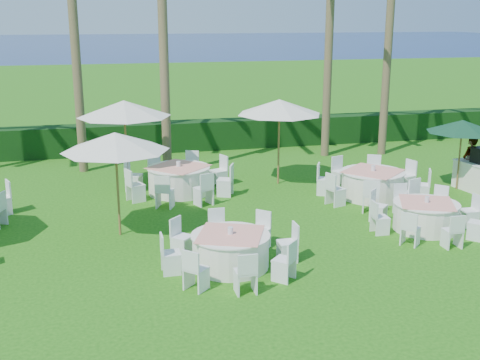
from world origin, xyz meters
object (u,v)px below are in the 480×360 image
at_px(umbrella_b, 115,142).
at_px(umbrella_green, 462,126).
at_px(banquet_table_e, 179,179).
at_px(umbrella_c, 124,109).
at_px(banquet_table_f, 372,183).
at_px(staff_person, 470,162).
at_px(banquet_table_b, 230,250).
at_px(banquet_table_c, 426,215).
at_px(umbrella_d, 279,107).

height_order(umbrella_b, umbrella_green, umbrella_b).
bearing_deg(banquet_table_e, umbrella_c, 155.89).
distance_m(banquet_table_f, staff_person, 3.65).
bearing_deg(umbrella_green, banquet_table_b, -152.91).
height_order(banquet_table_f, umbrella_b, umbrella_b).
xyz_separation_m(banquet_table_c, banquet_table_e, (-5.84, 4.90, 0.06)).
xyz_separation_m(banquet_table_c, umbrella_green, (3.02, 3.22, 1.68)).
relative_size(banquet_table_c, umbrella_c, 1.01).
distance_m(banquet_table_e, staff_person, 9.49).
bearing_deg(staff_person, banquet_table_e, -32.83).
relative_size(banquet_table_b, umbrella_c, 1.05).
bearing_deg(banquet_table_b, staff_person, 26.61).
height_order(banquet_table_c, umbrella_b, umbrella_b).
bearing_deg(banquet_table_f, umbrella_d, 136.41).
height_order(umbrella_d, staff_person, umbrella_d).
height_order(banquet_table_e, banquet_table_f, banquet_table_e).
height_order(banquet_table_e, staff_person, staff_person).
xyz_separation_m(umbrella_c, umbrella_green, (10.42, -2.39, -0.58)).
height_order(banquet_table_b, staff_person, staff_person).
bearing_deg(umbrella_d, umbrella_b, -145.43).
relative_size(umbrella_b, umbrella_green, 1.18).
bearing_deg(banquet_table_e, umbrella_b, -120.70).
distance_m(banquet_table_c, umbrella_d, 6.18).
xyz_separation_m(banquet_table_c, umbrella_b, (-7.85, 1.51, 2.05)).
xyz_separation_m(banquet_table_c, staff_person, (3.52, 3.38, 0.46)).
height_order(banquet_table_e, umbrella_d, umbrella_d).
bearing_deg(umbrella_d, umbrella_green, -20.41).
height_order(banquet_table_b, banquet_table_c, banquet_table_b).
distance_m(umbrella_b, umbrella_green, 11.01).
relative_size(banquet_table_c, umbrella_d, 1.05).
bearing_deg(banquet_table_b, umbrella_b, 130.94).
relative_size(umbrella_c, umbrella_d, 1.04).
xyz_separation_m(banquet_table_b, staff_person, (9.06, 4.54, 0.44)).
height_order(banquet_table_c, banquet_table_f, banquet_table_f).
distance_m(umbrella_green, staff_person, 1.33).
bearing_deg(umbrella_b, banquet_table_f, 10.90).
distance_m(umbrella_c, umbrella_d, 4.98).
relative_size(banquet_table_c, banquet_table_f, 0.88).
bearing_deg(umbrella_green, staff_person, 17.91).
bearing_deg(staff_person, umbrella_b, -14.26).
bearing_deg(banquet_table_b, banquet_table_e, 92.88).
distance_m(banquet_table_c, staff_person, 4.90).
relative_size(banquet_table_b, umbrella_green, 1.36).
height_order(banquet_table_c, umbrella_c, umbrella_c).
xyz_separation_m(banquet_table_c, banquet_table_f, (-0.08, 3.01, 0.05)).
distance_m(banquet_table_e, banquet_table_f, 6.06).
relative_size(banquet_table_f, umbrella_green, 1.48).
bearing_deg(banquet_table_f, umbrella_c, 160.47).
height_order(banquet_table_b, umbrella_green, umbrella_green).
relative_size(banquet_table_e, umbrella_b, 1.26).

